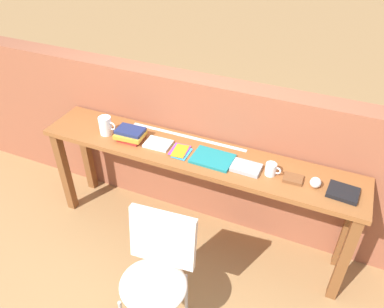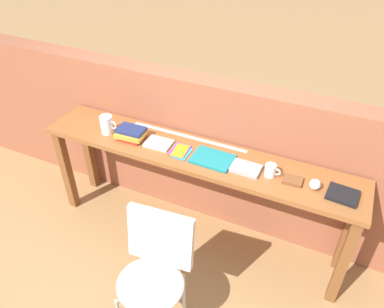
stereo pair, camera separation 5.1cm
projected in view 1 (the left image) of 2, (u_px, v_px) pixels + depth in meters
name	position (u px, v px, depth m)	size (l,w,h in m)	color
ground_plane	(180.00, 257.00, 3.10)	(40.00, 40.00, 0.00)	#9E7547
brick_wall_back	(210.00, 152.00, 3.18)	(6.00, 0.20, 1.32)	#935138
sideboard	(195.00, 167.00, 2.88)	(2.50, 0.44, 0.88)	brown
chair_white_moulded	(157.00, 269.00, 2.39)	(0.48, 0.49, 0.89)	silver
pitcher_white	(106.00, 125.00, 2.95)	(0.14, 0.10, 0.18)	white
book_stack_leftmost	(131.00, 134.00, 2.91)	(0.23, 0.18, 0.09)	red
magazine_cycling	(158.00, 144.00, 2.87)	(0.20, 0.15, 0.02)	white
pamphlet_pile_colourful	(181.00, 151.00, 2.80)	(0.16, 0.18, 0.01)	#E5334C
book_open_centre	(212.00, 159.00, 2.72)	(0.30, 0.22, 0.02)	#19757A
book_grey_hardcover	(246.00, 168.00, 2.63)	(0.20, 0.14, 0.03)	#9E9EA3
mug	(271.00, 169.00, 2.57)	(0.11, 0.08, 0.09)	white
leather_journal_brown	(293.00, 179.00, 2.54)	(0.13, 0.10, 0.02)	brown
sports_ball_small	(316.00, 182.00, 2.47)	(0.07, 0.07, 0.07)	silver
book_repair_rightmost	(343.00, 192.00, 2.42)	(0.19, 0.16, 0.03)	black
ruler_metal_back_edge	(188.00, 137.00, 2.96)	(0.97, 0.03, 0.00)	silver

